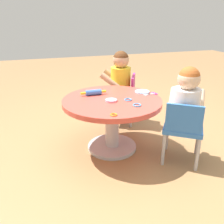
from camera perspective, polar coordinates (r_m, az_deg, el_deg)
ground_plane at (r=2.32m, az=-0.00°, el=-8.15°), size 10.00×10.00×0.00m
craft_table at (r=2.16m, az=-0.00°, el=-0.00°), size 0.85×0.85×0.47m
child_chair_left at (r=2.06m, az=15.94°, el=-3.52°), size 0.42×0.42×0.54m
seated_child_left at (r=2.01m, az=16.67°, el=2.78°), size 0.44×0.42×0.51m
child_chair_right at (r=2.74m, az=2.66°, el=3.71°), size 0.40×0.40×0.54m
seated_child_right at (r=2.68m, az=1.88°, el=8.35°), size 0.39×0.43×0.51m
rolling_pin at (r=2.22m, az=-4.27°, el=4.51°), size 0.05×0.23×0.05m
craft_scissors at (r=2.28m, az=9.16°, el=4.14°), size 0.08×0.14×0.01m
playdough_blob_0 at (r=2.32m, az=6.92°, el=4.63°), size 0.13×0.13×0.01m
playdough_blob_1 at (r=2.07m, az=-0.19°, el=2.68°), size 0.10×0.10×0.02m
cookie_cutter_0 at (r=1.98m, az=5.74°, el=1.60°), size 0.07×0.07×0.01m
cookie_cutter_1 at (r=2.10m, az=3.69°, el=2.85°), size 0.07×0.07×0.01m
cookie_cutter_2 at (r=1.78m, az=0.39°, el=-0.61°), size 0.05×0.05×0.01m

